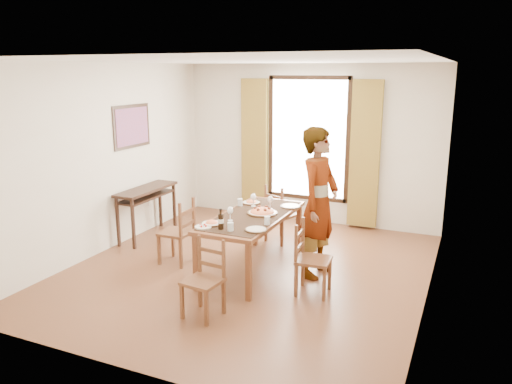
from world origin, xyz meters
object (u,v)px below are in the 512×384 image
at_px(console_table, 147,195).
at_px(pasta_platter, 262,210).
at_px(dining_table, 253,220).
at_px(man, 319,203).

height_order(console_table, pasta_platter, pasta_platter).
relative_size(console_table, pasta_platter, 3.00).
bearing_deg(console_table, pasta_platter, -12.00).
relative_size(console_table, dining_table, 0.64).
distance_m(console_table, pasta_platter, 2.22).
distance_m(dining_table, man, 0.90).
bearing_deg(console_table, man, -6.98).
xyz_separation_m(console_table, man, (2.90, -0.35, 0.27)).
bearing_deg(pasta_platter, dining_table, -139.27).
distance_m(console_table, man, 2.93).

